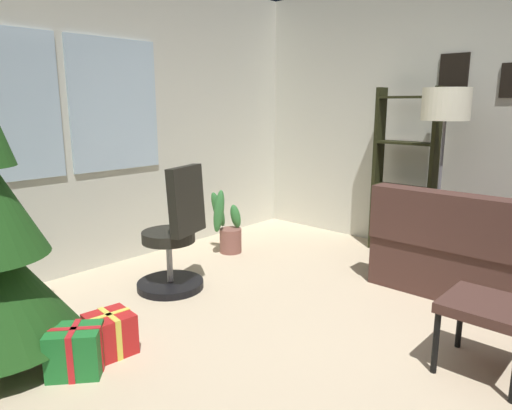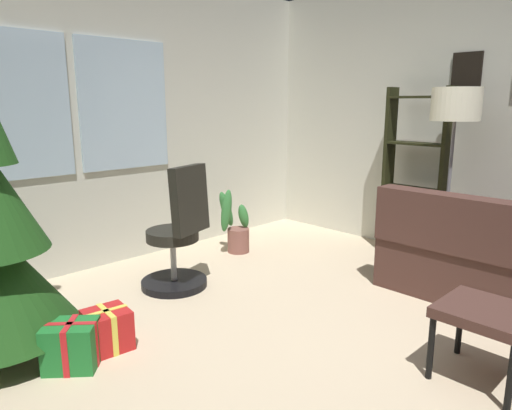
% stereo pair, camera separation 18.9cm
% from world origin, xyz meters
% --- Properties ---
extents(ground_plane, '(4.89, 5.21, 0.10)m').
position_xyz_m(ground_plane, '(0.00, 0.00, -0.05)').
color(ground_plane, beige).
extents(wall_back_with_windows, '(4.89, 0.12, 2.77)m').
position_xyz_m(wall_back_with_windows, '(-0.02, 2.65, 1.39)').
color(wall_back_with_windows, beige).
rests_on(wall_back_with_windows, ground_plane).
extents(wall_right_with_frames, '(0.12, 5.21, 2.77)m').
position_xyz_m(wall_right_with_frames, '(2.50, -0.00, 1.39)').
color(wall_right_with_frames, beige).
rests_on(wall_right_with_frames, ground_plane).
extents(footstool, '(0.45, 0.48, 0.44)m').
position_xyz_m(footstool, '(0.45, -0.69, 0.38)').
color(footstool, '#482D26').
rests_on(footstool, ground_plane).
extents(gift_box_red, '(0.29, 0.28, 0.27)m').
position_xyz_m(gift_box_red, '(-0.91, 1.11, 0.13)').
color(gift_box_red, red).
rests_on(gift_box_red, ground_plane).
extents(gift_box_green, '(0.38, 0.37, 0.29)m').
position_xyz_m(gift_box_green, '(-1.16, 1.06, 0.14)').
color(gift_box_green, '#1E722D').
rests_on(gift_box_green, ground_plane).
extents(office_chair, '(0.56, 0.57, 1.06)m').
position_xyz_m(office_chair, '(0.01, 1.62, 0.41)').
color(office_chair, black).
rests_on(office_chair, ground_plane).
extents(bookshelf, '(0.18, 0.64, 1.70)m').
position_xyz_m(bookshelf, '(2.23, 0.68, 0.76)').
color(bookshelf, black).
rests_on(bookshelf, ground_plane).
extents(floor_lamp, '(0.41, 0.41, 1.67)m').
position_xyz_m(floor_lamp, '(1.91, 0.20, 1.44)').
color(floor_lamp, slate).
rests_on(floor_lamp, ground_plane).
extents(potted_plant, '(0.38, 0.33, 0.70)m').
position_xyz_m(potted_plant, '(1.00, 2.02, 0.27)').
color(potted_plant, brown).
rests_on(potted_plant, ground_plane).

